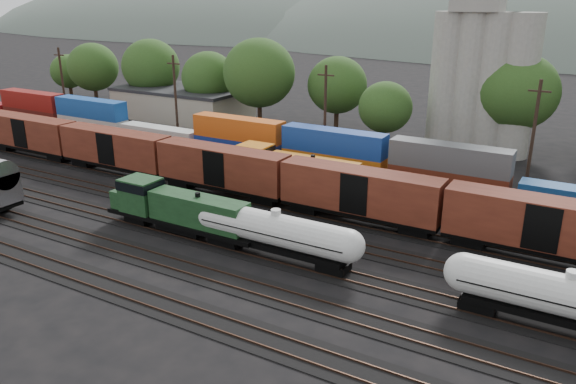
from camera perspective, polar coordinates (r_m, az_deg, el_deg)
The scene contains 12 objects.
ground at distance 48.08m, azimuth 4.76°, elevation -5.20°, with size 600.00×600.00×0.00m, color black.
tracks at distance 48.07m, azimuth 4.76°, elevation -5.15°, with size 180.00×33.20×0.20m.
green_locomotive at distance 50.12m, azimuth -11.50°, elevation -1.56°, with size 15.58×2.75×4.12m.
tank_car_a at distance 44.29m, azimuth -1.23°, elevation -4.02°, with size 14.96×2.68×3.92m.
tank_car_b at distance 38.90m, azimuth 26.59°, elevation -9.68°, with size 15.28×2.74×4.00m.
orange_locomotive at distance 59.98m, azimuth 0.08°, elevation 2.40°, with size 16.93×2.82×4.23m.
boxcar_string at distance 63.23m, azimuth -12.35°, elevation 3.49°, with size 122.80×2.90×4.20m.
container_wall at distance 64.96m, azimuth 0.89°, elevation 3.92°, with size 160.00×2.60×5.80m.
grain_silo at distance 77.69m, azimuth 19.06°, elevation 11.93°, with size 13.40×5.00×29.00m.
industrial_sheds at distance 77.85m, azimuth 20.66°, elevation 5.22°, with size 119.38×17.26×5.10m.
tree_band at distance 78.52m, azimuth 19.76°, elevation 9.40°, with size 165.42×19.80×14.30m.
utility_poles at distance 65.83m, azimuth 13.24°, elevation 6.82°, with size 122.20×0.36×12.00m.
Camera 1 is at (18.36, -39.71, 19.95)m, focal length 35.00 mm.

